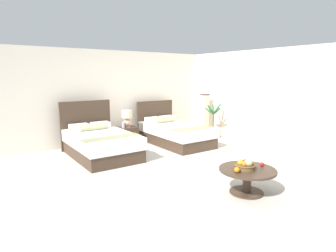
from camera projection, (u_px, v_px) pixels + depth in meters
The scene contains 14 objects.
ground_plane at pixel (181, 167), 6.00m from camera, with size 9.53×9.55×0.02m, color beige.
wall_back at pixel (117, 96), 8.16m from camera, with size 9.53×0.12×2.55m, color silver.
wall_side_right at pixel (258, 98), 7.78m from camera, with size 0.12×5.15×2.55m, color #EFDFC7.
bed_near_window at pixel (100, 143), 6.69m from camera, with size 1.31×2.04×1.23m.
bed_near_corner at pixel (174, 133), 7.92m from camera, with size 1.23×2.17×1.11m.
nightstand at pixel (128, 136), 7.86m from camera, with size 0.48×0.44×0.48m.
table_lamp at pixel (127, 117), 7.78m from camera, with size 0.28×0.28×0.46m.
vase at pixel (123, 125), 7.69m from camera, with size 0.08×0.08×0.16m.
coffee_table at pixel (247, 176), 4.59m from camera, with size 0.90×0.90×0.41m.
fruit_bowl at pixel (245, 165), 4.54m from camera, with size 0.35×0.35×0.19m.
loose_apple at pixel (262, 164), 4.69m from camera, with size 0.07×0.07×0.07m.
loose_orange at pixel (237, 170), 4.38m from camera, with size 0.09×0.09×0.09m.
floor_lamp_corner at pixel (205, 115), 9.05m from camera, with size 0.23×0.23×1.29m.
potted_palm at pixel (213, 129), 8.60m from camera, with size 0.55×0.57×1.07m.
Camera 1 is at (-3.56, -4.53, 1.89)m, focal length 30.66 mm.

